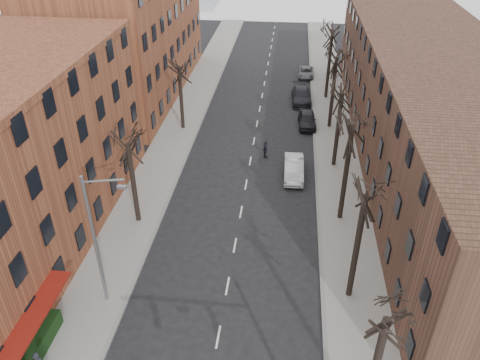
% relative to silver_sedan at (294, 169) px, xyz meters
% --- Properties ---
extents(sidewalk_left, '(4.00, 90.00, 0.15)m').
position_rel_silver_sedan_xyz_m(sidewalk_left, '(-12.00, 9.21, -0.70)').
color(sidewalk_left, gray).
rests_on(sidewalk_left, ground).
extents(sidewalk_right, '(4.00, 90.00, 0.15)m').
position_rel_silver_sedan_xyz_m(sidewalk_right, '(4.00, 9.21, -0.70)').
color(sidewalk_right, gray).
rests_on(sidewalk_right, ground).
extents(building_left_far, '(12.00, 28.00, 14.00)m').
position_rel_silver_sedan_xyz_m(building_left_far, '(-20.00, 18.21, 6.23)').
color(building_left_far, brown).
rests_on(building_left_far, ground).
extents(building_right, '(12.00, 50.00, 10.00)m').
position_rel_silver_sedan_xyz_m(building_right, '(12.00, 4.21, 4.23)').
color(building_right, '#523226').
rests_on(building_right, ground).
extents(awning_left, '(1.20, 7.00, 0.15)m').
position_rel_silver_sedan_xyz_m(awning_left, '(-13.40, -19.79, -0.77)').
color(awning_left, maroon).
rests_on(awning_left, ground).
extents(hedge, '(0.80, 6.00, 1.00)m').
position_rel_silver_sedan_xyz_m(hedge, '(-13.50, -20.79, -0.12)').
color(hedge, '#163211').
rests_on(hedge, sidewalk_left).
extents(tree_right_b, '(5.20, 5.20, 10.80)m').
position_rel_silver_sedan_xyz_m(tree_right_b, '(3.60, -13.79, -0.77)').
color(tree_right_b, black).
rests_on(tree_right_b, ground).
extents(tree_right_c, '(5.20, 5.20, 11.60)m').
position_rel_silver_sedan_xyz_m(tree_right_c, '(3.60, -5.79, -0.77)').
color(tree_right_c, black).
rests_on(tree_right_c, ground).
extents(tree_right_d, '(5.20, 5.20, 10.00)m').
position_rel_silver_sedan_xyz_m(tree_right_d, '(3.60, 2.21, -0.77)').
color(tree_right_d, black).
rests_on(tree_right_d, ground).
extents(tree_right_e, '(5.20, 5.20, 10.80)m').
position_rel_silver_sedan_xyz_m(tree_right_e, '(3.60, 10.21, -0.77)').
color(tree_right_e, black).
rests_on(tree_right_e, ground).
extents(tree_right_f, '(5.20, 5.20, 11.60)m').
position_rel_silver_sedan_xyz_m(tree_right_f, '(3.60, 18.21, -0.77)').
color(tree_right_f, black).
rests_on(tree_right_f, ground).
extents(tree_left_a, '(5.20, 5.20, 9.50)m').
position_rel_silver_sedan_xyz_m(tree_left_a, '(-11.60, -7.79, -0.77)').
color(tree_left_a, black).
rests_on(tree_left_a, ground).
extents(tree_left_b, '(5.20, 5.20, 9.50)m').
position_rel_silver_sedan_xyz_m(tree_left_b, '(-11.60, 8.21, -0.77)').
color(tree_left_b, black).
rests_on(tree_left_b, ground).
extents(streetlight, '(2.45, 0.22, 9.03)m').
position_rel_silver_sedan_xyz_m(streetlight, '(-11.03, -15.79, 4.24)').
color(streetlight, slate).
rests_on(streetlight, ground).
extents(silver_sedan, '(1.74, 4.73, 1.55)m').
position_rel_silver_sedan_xyz_m(silver_sedan, '(0.00, 0.00, 0.00)').
color(silver_sedan, silver).
rests_on(silver_sedan, ground).
extents(parked_car_near, '(2.00, 4.54, 1.52)m').
position_rel_silver_sedan_xyz_m(parked_car_near, '(1.26, 10.30, -0.01)').
color(parked_car_near, black).
rests_on(parked_car_near, ground).
extents(parked_car_mid, '(2.42, 5.48, 1.56)m').
position_rel_silver_sedan_xyz_m(parked_car_mid, '(0.67, 16.73, 0.01)').
color(parked_car_mid, black).
rests_on(parked_car_mid, ground).
extents(parked_car_far, '(2.05, 4.31, 1.19)m').
position_rel_silver_sedan_xyz_m(parked_car_far, '(1.30, 25.30, -0.18)').
color(parked_car_far, '#5B5E63').
rests_on(parked_car_far, ground).
extents(pedestrian_crossing, '(0.66, 1.06, 1.68)m').
position_rel_silver_sedan_xyz_m(pedestrian_crossing, '(-2.68, 3.07, 0.07)').
color(pedestrian_crossing, black).
rests_on(pedestrian_crossing, ground).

